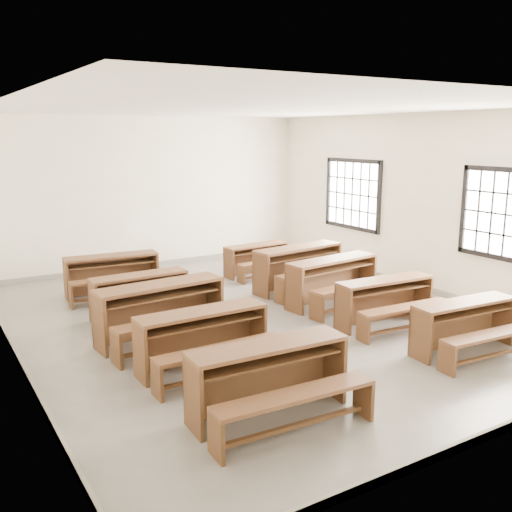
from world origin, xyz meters
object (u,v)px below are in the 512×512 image
desk_set_1 (204,336)px  desk_set_4 (113,272)px  desk_set_2 (162,308)px  desk_set_5 (466,323)px  desk_set_0 (271,375)px  desk_set_6 (387,299)px  desk_set_9 (258,257)px  desk_set_7 (334,278)px  desk_set_3 (141,293)px  desk_set_8 (300,265)px

desk_set_1 → desk_set_4: 3.79m
desk_set_2 → desk_set_5: size_ratio=1.19×
desk_set_0 → desk_set_6: size_ratio=1.07×
desk_set_6 → desk_set_9: desk_set_6 is taller
desk_set_0 → desk_set_2: (-0.11, 2.60, 0.03)m
desk_set_9 → desk_set_5: bearing=-93.6°
desk_set_0 → desk_set_9: desk_set_0 is taller
desk_set_0 → desk_set_5: desk_set_0 is taller
desk_set_2 → desk_set_7: bearing=-2.0°
desk_set_0 → desk_set_7: (3.04, 2.73, 0.02)m
desk_set_6 → desk_set_2: bearing=163.9°
desk_set_1 → desk_set_3: desk_set_1 is taller
desk_set_1 → desk_set_7: 3.35m
desk_set_4 → desk_set_5: size_ratio=1.07×
desk_set_5 → desk_set_2: bearing=146.9°
desk_set_9 → desk_set_6: bearing=-94.9°
desk_set_2 → desk_set_6: 3.32m
desk_set_0 → desk_set_1: bearing=94.7°
desk_set_1 → desk_set_3: 2.34m
desk_set_2 → desk_set_4: desk_set_2 is taller
desk_set_7 → desk_set_0: bearing=-144.1°
desk_set_1 → desk_set_9: bearing=50.5°
desk_set_2 → desk_set_7: size_ratio=1.02×
desk_set_5 → desk_set_9: (-0.11, 5.04, -0.03)m
desk_set_0 → desk_set_3: size_ratio=1.12×
desk_set_2 → desk_set_6: bearing=-24.2°
desk_set_3 → desk_set_8: (3.07, 0.02, 0.07)m
desk_set_8 → desk_set_3: bearing=174.0°
desk_set_0 → desk_set_4: (0.02, 5.21, -0.02)m
desk_set_2 → desk_set_7: (3.14, 0.13, -0.02)m
desk_set_3 → desk_set_7: 3.20m
desk_set_1 → desk_set_2: bearing=92.6°
desk_set_6 → desk_set_5: bearing=-81.4°
desk_set_4 → desk_set_8: bearing=-19.7°
desk_set_1 → desk_set_7: (3.08, 1.31, 0.03)m
desk_set_0 → desk_set_6: 3.36m
desk_set_0 → desk_set_9: (3.02, 5.17, -0.08)m
desk_set_3 → desk_set_9: bearing=23.5°
desk_set_7 → desk_set_3: bearing=155.1°
desk_set_4 → desk_set_7: bearing=-34.1°
desk_set_0 → desk_set_1: 1.42m
desk_set_9 → desk_set_2: bearing=-145.5°
desk_set_4 → desk_set_3: bearing=-85.0°
desk_set_5 → desk_set_7: desk_set_7 is taller
desk_set_1 → desk_set_5: (3.18, -1.29, -0.03)m
desk_set_1 → desk_set_5: 3.44m
desk_set_0 → desk_set_7: 4.09m
desk_set_4 → desk_set_5: desk_set_4 is taller
desk_set_0 → desk_set_5: bearing=5.2°
desk_set_8 → desk_set_0: bearing=-135.6°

